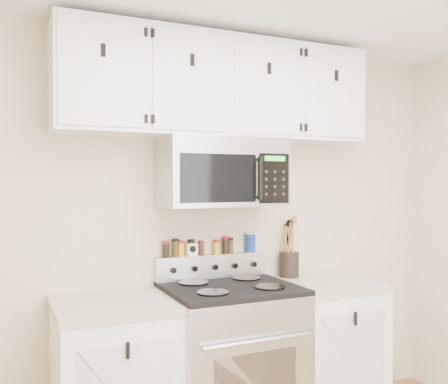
# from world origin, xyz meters

# --- Properties ---
(back_wall) EXTENTS (3.50, 0.01, 2.50)m
(back_wall) POSITION_xyz_m (0.00, 1.75, 1.25)
(back_wall) COLOR #C6B695
(back_wall) RESTS_ON floor
(range) EXTENTS (0.76, 0.65, 1.10)m
(range) POSITION_xyz_m (0.00, 1.43, 0.49)
(range) COLOR #B7B7BA
(range) RESTS_ON floor
(base_cabinet_right) EXTENTS (0.64, 0.62, 0.92)m
(base_cabinet_right) POSITION_xyz_m (0.69, 1.45, 0.46)
(base_cabinet_right) COLOR white
(base_cabinet_right) RESTS_ON floor
(microwave) EXTENTS (0.76, 0.44, 0.42)m
(microwave) POSITION_xyz_m (0.00, 1.55, 1.63)
(microwave) COLOR #9E9EA3
(microwave) RESTS_ON back_wall
(upper_cabinets) EXTENTS (2.00, 0.35, 0.62)m
(upper_cabinets) POSITION_xyz_m (-0.00, 1.58, 2.15)
(upper_cabinets) COLOR white
(upper_cabinets) RESTS_ON back_wall
(utensil_crock) EXTENTS (0.14, 0.14, 0.40)m
(utensil_crock) POSITION_xyz_m (0.55, 1.66, 1.02)
(utensil_crock) COLOR black
(utensil_crock) RESTS_ON base_cabinet_right
(kitchen_timer) EXTENTS (0.08, 0.07, 0.08)m
(kitchen_timer) POSITION_xyz_m (-0.15, 1.71, 1.14)
(kitchen_timer) COLOR white
(kitchen_timer) RESTS_ON range
(salt_canister) EXTENTS (0.07, 0.07, 0.13)m
(salt_canister) POSITION_xyz_m (0.28, 1.71, 1.16)
(salt_canister) COLOR navy
(salt_canister) RESTS_ON range
(spice_jar_0) EXTENTS (0.04, 0.04, 0.10)m
(spice_jar_0) POSITION_xyz_m (-0.31, 1.71, 1.15)
(spice_jar_0) COLOR black
(spice_jar_0) RESTS_ON range
(spice_jar_1) EXTENTS (0.04, 0.04, 0.11)m
(spice_jar_1) POSITION_xyz_m (-0.25, 1.71, 1.16)
(spice_jar_1) COLOR #433010
(spice_jar_1) RESTS_ON range
(spice_jar_2) EXTENTS (0.05, 0.05, 0.10)m
(spice_jar_2) POSITION_xyz_m (-0.21, 1.71, 1.15)
(spice_jar_2) COLOR gold
(spice_jar_2) RESTS_ON range
(spice_jar_3) EXTENTS (0.05, 0.05, 0.11)m
(spice_jar_3) POSITION_xyz_m (-0.14, 1.71, 1.15)
(spice_jar_3) COLOR black
(spice_jar_3) RESTS_ON range
(spice_jar_4) EXTENTS (0.04, 0.04, 0.09)m
(spice_jar_4) POSITION_xyz_m (-0.07, 1.71, 1.15)
(spice_jar_4) COLOR #41250F
(spice_jar_4) RESTS_ON range
(spice_jar_5) EXTENTS (0.04, 0.04, 0.09)m
(spice_jar_5) POSITION_xyz_m (0.03, 1.71, 1.15)
(spice_jar_5) COLOR gold
(spice_jar_5) RESTS_ON range
(spice_jar_6) EXTENTS (0.05, 0.05, 0.11)m
(spice_jar_6) POSITION_xyz_m (0.10, 1.71, 1.16)
(spice_jar_6) COLOR black
(spice_jar_6) RESTS_ON range
(spice_jar_7) EXTENTS (0.04, 0.04, 0.10)m
(spice_jar_7) POSITION_xyz_m (0.13, 1.71, 1.15)
(spice_jar_7) COLOR #422A0F
(spice_jar_7) RESTS_ON range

